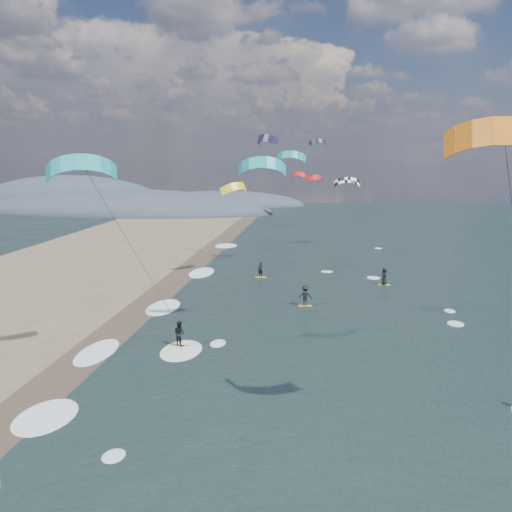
# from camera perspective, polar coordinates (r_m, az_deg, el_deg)

# --- Properties ---
(ground) EXTENTS (260.00, 260.00, 0.00)m
(ground) POSITION_cam_1_polar(r_m,az_deg,el_deg) (22.23, -1.22, -23.94)
(ground) COLOR black
(ground) RESTS_ON ground
(wet_sand_strip) EXTENTS (3.00, 240.00, 0.00)m
(wet_sand_strip) POSITION_cam_1_polar(r_m,az_deg,el_deg) (34.14, -19.51, -11.84)
(wet_sand_strip) COLOR #382D23
(wet_sand_strip) RESTS_ON ground
(coastal_hills) EXTENTS (80.00, 41.00, 15.00)m
(coastal_hills) POSITION_cam_1_polar(r_m,az_deg,el_deg) (135.29, -13.79, 4.62)
(coastal_hills) COLOR #3D4756
(coastal_hills) RESTS_ON ground
(kitesurfer_near_b) EXTENTS (7.08, 8.76, 13.13)m
(kitesurfer_near_b) POSITION_cam_1_polar(r_m,az_deg,el_deg) (33.06, -13.75, 2.76)
(kitesurfer_near_b) COLOR yellow
(kitesurfer_near_b) RESTS_ON ground
(far_kitesurfers) EXTENTS (13.32, 11.19, 1.73)m
(far_kitesurfers) POSITION_cam_1_polar(r_m,az_deg,el_deg) (51.74, 6.83, -2.86)
(far_kitesurfers) COLOR yellow
(far_kitesurfers) RESTS_ON ground
(bg_kite_field) EXTENTS (14.54, 74.72, 7.45)m
(bg_kite_field) POSITION_cam_1_polar(r_m,az_deg,el_deg) (75.18, 4.55, 9.33)
(bg_kite_field) COLOR black
(bg_kite_field) RESTS_ON ground
(shoreline_surf) EXTENTS (2.40, 79.40, 0.11)m
(shoreline_surf) POSITION_cam_1_polar(r_m,az_deg,el_deg) (37.71, -14.64, -9.46)
(shoreline_surf) COLOR white
(shoreline_surf) RESTS_ON ground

